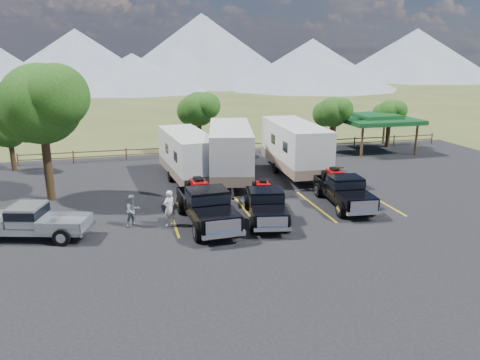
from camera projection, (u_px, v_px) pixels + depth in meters
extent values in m
plane|color=#3F4A1F|center=(310.00, 237.00, 22.00)|extent=(320.00, 320.00, 0.00)
cube|color=black|center=(288.00, 215.00, 24.80)|extent=(44.00, 34.00, 0.04)
cube|color=gold|center=(172.00, 218.00, 24.29)|extent=(0.12, 5.50, 0.01)
cube|color=gold|center=(247.00, 212.00, 25.25)|extent=(0.12, 5.50, 0.01)
cube|color=gold|center=(315.00, 206.00, 26.21)|extent=(0.12, 5.50, 0.01)
cube|color=gold|center=(379.00, 201.00, 27.17)|extent=(0.12, 5.50, 0.01)
cylinder|color=black|center=(48.00, 163.00, 26.81)|extent=(0.48, 0.48, 4.48)
sphere|color=#1D4411|center=(41.00, 104.00, 25.91)|extent=(4.48, 4.48, 4.48)
sphere|color=#1D4411|center=(57.00, 96.00, 25.27)|extent=(3.52, 3.52, 3.52)
sphere|color=#1D4411|center=(26.00, 109.00, 26.44)|extent=(3.84, 3.84, 3.84)
cylinder|color=black|center=(331.00, 137.00, 39.66)|extent=(0.39, 0.39, 2.80)
sphere|color=#1D4411|center=(333.00, 112.00, 39.10)|extent=(2.52, 2.52, 2.52)
sphere|color=#1D4411|center=(341.00, 109.00, 38.74)|extent=(1.98, 1.98, 1.98)
sphere|color=#1D4411|center=(325.00, 114.00, 39.40)|extent=(2.16, 2.16, 2.16)
cylinder|color=black|center=(388.00, 134.00, 42.07)|extent=(0.38, 0.38, 2.52)
sphere|color=#1D4411|center=(390.00, 113.00, 41.57)|extent=(2.24, 2.24, 2.24)
sphere|color=#1D4411|center=(397.00, 110.00, 41.25)|extent=(1.76, 1.76, 1.76)
sphere|color=#1D4411|center=(383.00, 114.00, 41.83)|extent=(1.92, 1.92, 1.92)
cylinder|color=black|center=(199.00, 137.00, 38.85)|extent=(0.41, 0.41, 3.08)
sphere|color=#1D4411|center=(199.00, 109.00, 38.24)|extent=(2.80, 2.80, 2.80)
sphere|color=#1D4411|center=(207.00, 106.00, 37.83)|extent=(2.20, 2.20, 2.20)
sphere|color=#1D4411|center=(191.00, 111.00, 38.56)|extent=(2.40, 2.40, 2.40)
cylinder|color=black|center=(13.00, 156.00, 33.74)|extent=(0.36, 0.36, 2.24)
sphere|color=#1D4411|center=(10.00, 133.00, 33.29)|extent=(2.10, 2.10, 2.10)
sphere|color=#1D4411|center=(15.00, 130.00, 32.99)|extent=(1.65, 1.65, 1.65)
sphere|color=#1D4411|center=(4.00, 135.00, 33.54)|extent=(1.80, 1.80, 1.80)
cylinder|color=brown|center=(18.00, 160.00, 35.30)|extent=(0.12, 0.12, 1.00)
cylinder|color=brown|center=(74.00, 157.00, 36.26)|extent=(0.12, 0.12, 1.00)
cylinder|color=brown|center=(126.00, 154.00, 37.22)|extent=(0.12, 0.12, 1.00)
cylinder|color=brown|center=(177.00, 152.00, 38.18)|extent=(0.12, 0.12, 1.00)
cylinder|color=brown|center=(224.00, 149.00, 39.14)|extent=(0.12, 0.12, 1.00)
cylinder|color=brown|center=(270.00, 147.00, 40.10)|extent=(0.12, 0.12, 1.00)
cylinder|color=brown|center=(313.00, 145.00, 41.06)|extent=(0.12, 0.12, 1.00)
cylinder|color=brown|center=(354.00, 142.00, 42.02)|extent=(0.12, 0.12, 1.00)
cylinder|color=brown|center=(394.00, 140.00, 42.98)|extent=(0.12, 0.12, 1.00)
cylinder|color=brown|center=(432.00, 138.00, 43.94)|extent=(0.12, 0.12, 1.00)
cube|color=brown|center=(247.00, 149.00, 39.63)|extent=(36.00, 0.06, 0.08)
cube|color=brown|center=(247.00, 144.00, 39.53)|extent=(36.00, 0.06, 0.08)
cylinder|color=brown|center=(362.00, 143.00, 37.71)|extent=(0.20, 0.20, 2.60)
cylinder|color=brown|center=(335.00, 133.00, 42.38)|extent=(0.20, 0.20, 2.60)
cylinder|color=brown|center=(416.00, 140.00, 38.91)|extent=(0.20, 0.20, 2.60)
cylinder|color=brown|center=(384.00, 130.00, 43.58)|extent=(0.20, 0.20, 2.60)
cube|color=#175123|center=(375.00, 119.00, 40.26)|extent=(6.20, 6.20, 0.35)
cube|color=#175123|center=(375.00, 116.00, 40.18)|extent=(3.50, 3.50, 0.35)
cone|color=gray|center=(77.00, 57.00, 120.38)|extent=(44.00, 44.00, 14.00)
cone|color=gray|center=(202.00, 49.00, 123.79)|extent=(52.00, 52.00, 18.00)
cone|color=gray|center=(312.00, 60.00, 138.35)|extent=(40.00, 40.00, 12.00)
cone|color=gray|center=(416.00, 54.00, 141.89)|extent=(50.00, 50.00, 15.00)
cone|color=gray|center=(133.00, 72.00, 100.96)|extent=(32.00, 32.00, 8.00)
cone|color=gray|center=(311.00, 69.00, 107.62)|extent=(40.00, 40.00, 9.00)
cube|color=black|center=(207.00, 212.00, 23.34)|extent=(2.21, 5.86, 0.36)
cube|color=black|center=(217.00, 218.00, 21.46)|extent=(2.05, 1.94, 0.51)
cube|color=black|center=(207.00, 199.00, 23.03)|extent=(1.99, 1.69, 1.01)
cube|color=black|center=(207.00, 196.00, 22.99)|extent=(2.04, 1.75, 0.45)
cube|color=black|center=(199.00, 196.00, 24.93)|extent=(2.09, 2.54, 0.56)
cube|color=silver|center=(223.00, 226.00, 20.53)|extent=(1.62, 0.18, 0.56)
cube|color=silver|center=(224.00, 235.00, 20.58)|extent=(1.99, 0.31, 0.22)
cube|color=silver|center=(194.00, 196.00, 26.13)|extent=(1.99, 0.29, 0.22)
cylinder|color=black|center=(198.00, 232.00, 21.27)|extent=(0.36, 0.93, 0.91)
cylinder|color=black|center=(237.00, 227.00, 21.84)|extent=(0.36, 0.93, 0.91)
cylinder|color=black|center=(181.00, 205.00, 24.94)|extent=(0.36, 0.93, 0.91)
cylinder|color=black|center=(215.00, 202.00, 25.50)|extent=(0.36, 0.93, 0.91)
cube|color=#930808|center=(198.00, 184.00, 24.75)|extent=(0.79, 1.35, 0.35)
cube|color=black|center=(198.00, 179.00, 24.68)|extent=(0.45, 0.78, 0.18)
cube|color=#930808|center=(201.00, 185.00, 24.21)|extent=(0.83, 0.40, 0.22)
cylinder|color=black|center=(200.00, 178.00, 24.21)|extent=(0.91, 0.12, 0.06)
cylinder|color=black|center=(192.00, 191.00, 24.16)|extent=(0.30, 0.58, 0.57)
cylinder|color=black|center=(209.00, 190.00, 24.43)|extent=(0.30, 0.58, 0.57)
cylinder|color=black|center=(188.00, 186.00, 25.18)|extent=(0.30, 0.58, 0.57)
cylinder|color=black|center=(204.00, 184.00, 25.45)|extent=(0.30, 0.58, 0.57)
cube|color=black|center=(266.00, 209.00, 23.98)|extent=(2.55, 5.27, 0.32)
cube|color=black|center=(270.00, 214.00, 22.26)|extent=(1.97, 1.89, 0.44)
cube|color=black|center=(266.00, 198.00, 23.71)|extent=(1.90, 1.67, 0.89)
cube|color=black|center=(266.00, 196.00, 23.67)|extent=(1.94, 1.73, 0.40)
cube|color=black|center=(262.00, 195.00, 25.45)|extent=(2.07, 2.41, 0.49)
cube|color=silver|center=(272.00, 222.00, 21.40)|extent=(1.41, 0.33, 0.49)
cube|color=silver|center=(272.00, 229.00, 21.44)|extent=(1.74, 0.48, 0.20)
cube|color=silver|center=(260.00, 195.00, 26.55)|extent=(1.73, 0.46, 0.20)
cylinder|color=black|center=(253.00, 225.00, 22.29)|extent=(0.41, 0.83, 0.80)
cylinder|color=black|center=(287.00, 224.00, 22.39)|extent=(0.41, 0.83, 0.80)
cylinder|color=black|center=(247.00, 202.00, 25.66)|extent=(0.41, 0.83, 0.80)
cylinder|color=black|center=(277.00, 201.00, 25.76)|extent=(0.41, 0.83, 0.80)
cube|color=#930808|center=(263.00, 185.00, 25.29)|extent=(0.83, 1.25, 0.31)
cube|color=black|center=(263.00, 181.00, 25.23)|extent=(0.47, 0.72, 0.16)
cube|color=#930808|center=(264.00, 186.00, 24.80)|extent=(0.75, 0.44, 0.20)
cylinder|color=black|center=(263.00, 180.00, 24.80)|extent=(0.79, 0.20, 0.05)
cylinder|color=black|center=(256.00, 191.00, 24.85)|extent=(0.32, 0.53, 0.50)
cylinder|color=black|center=(271.00, 190.00, 24.90)|extent=(0.32, 0.53, 0.50)
cylinder|color=black|center=(254.00, 186.00, 25.78)|extent=(0.32, 0.53, 0.50)
cylinder|color=black|center=(269.00, 185.00, 25.83)|extent=(0.32, 0.53, 0.50)
cube|color=black|center=(344.00, 196.00, 26.18)|extent=(2.16, 5.39, 0.33)
cube|color=black|center=(357.00, 199.00, 24.40)|extent=(1.91, 1.81, 0.46)
cube|color=black|center=(345.00, 185.00, 25.89)|extent=(1.86, 1.59, 0.92)
cube|color=black|center=(345.00, 182.00, 25.86)|extent=(1.90, 1.65, 0.41)
cube|color=black|center=(334.00, 183.00, 27.69)|extent=(1.96, 2.36, 0.51)
cube|color=silver|center=(364.00, 206.00, 23.52)|extent=(1.48, 0.21, 0.51)
cube|color=silver|center=(364.00, 213.00, 23.56)|extent=(1.81, 0.33, 0.20)
cube|color=silver|center=(327.00, 183.00, 28.82)|extent=(1.81, 0.31, 0.20)
cylinder|color=black|center=(341.00, 210.00, 24.35)|extent=(0.35, 0.85, 0.83)
cylinder|color=black|center=(372.00, 208.00, 24.62)|extent=(0.35, 0.85, 0.83)
cylinder|color=black|center=(318.00, 190.00, 27.82)|extent=(0.35, 0.85, 0.83)
cylinder|color=black|center=(346.00, 189.00, 28.09)|extent=(0.35, 0.85, 0.83)
cube|color=#930808|center=(334.00, 173.00, 27.52)|extent=(0.75, 1.25, 0.32)
cube|color=black|center=(334.00, 169.00, 27.46)|extent=(0.43, 0.72, 0.17)
cube|color=#930808|center=(337.00, 174.00, 27.01)|extent=(0.76, 0.39, 0.20)
cylinder|color=black|center=(337.00, 168.00, 27.02)|extent=(0.83, 0.13, 0.06)
cylinder|color=black|center=(330.00, 179.00, 27.02)|extent=(0.29, 0.54, 0.52)
cylinder|color=black|center=(344.00, 178.00, 27.15)|extent=(0.29, 0.54, 0.52)
cylinder|color=black|center=(324.00, 174.00, 27.99)|extent=(0.29, 0.54, 0.52)
cylinder|color=black|center=(338.00, 174.00, 28.12)|extent=(0.29, 0.54, 0.52)
cube|color=silver|center=(187.00, 153.00, 30.73)|extent=(3.14, 7.73, 2.71)
cube|color=#816C59|center=(188.00, 169.00, 31.01)|extent=(3.16, 7.77, 0.60)
cube|color=black|center=(175.00, 156.00, 28.55)|extent=(0.11, 0.90, 0.60)
cube|color=black|center=(213.00, 154.00, 29.35)|extent=(0.11, 0.90, 0.60)
cylinder|color=black|center=(170.00, 177.00, 31.04)|extent=(0.32, 0.72, 0.70)
cylinder|color=black|center=(203.00, 174.00, 31.79)|extent=(0.32, 0.72, 0.70)
cube|color=black|center=(208.00, 193.00, 26.87)|extent=(0.30, 1.81, 0.10)
cube|color=silver|center=(230.00, 149.00, 31.17)|extent=(4.31, 8.68, 2.99)
cube|color=#816C59|center=(230.00, 166.00, 31.48)|extent=(4.34, 8.72, 0.66)
cube|color=black|center=(209.00, 151.00, 29.03)|extent=(0.23, 0.98, 0.66)
cube|color=black|center=(253.00, 151.00, 29.15)|extent=(0.23, 0.98, 0.66)
cylinder|color=black|center=(212.00, 173.00, 31.89)|extent=(0.43, 0.82, 0.78)
cylinder|color=black|center=(249.00, 172.00, 32.00)|extent=(0.43, 0.82, 0.78)
cube|color=black|center=(233.00, 194.00, 26.62)|extent=(0.54, 1.98, 0.11)
cube|color=silver|center=(295.00, 145.00, 32.64)|extent=(3.00, 8.35, 2.97)
cube|color=#816C59|center=(294.00, 161.00, 32.95)|extent=(3.03, 8.39, 0.66)
cube|color=black|center=(285.00, 147.00, 30.36)|extent=(0.07, 0.99, 0.66)
cube|color=black|center=(324.00, 145.00, 30.88)|extent=(0.07, 0.99, 0.66)
cylinder|color=black|center=(276.00, 168.00, 33.16)|extent=(0.31, 0.78, 0.77)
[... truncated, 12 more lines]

